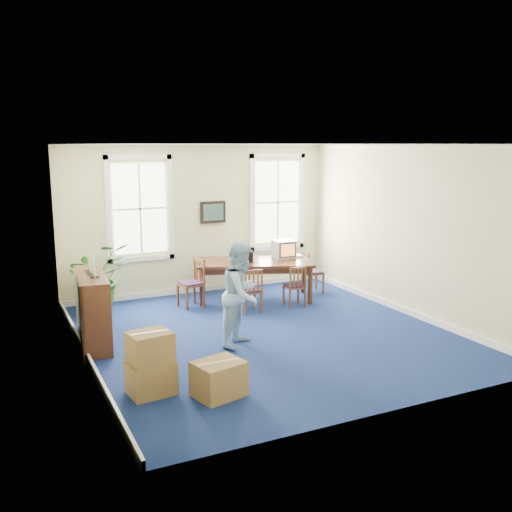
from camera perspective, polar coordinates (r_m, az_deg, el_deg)
name	(u,v)px	position (r m, az deg, el deg)	size (l,w,h in m)	color
floor	(266,334)	(9.88, 0.98, -7.79)	(6.50, 6.50, 0.00)	navy
ceiling	(266,144)	(9.35, 1.05, 11.11)	(6.50, 6.50, 0.00)	white
wall_back	(199,220)	(12.45, -5.69, 3.65)	(6.50, 6.50, 0.00)	beige
wall_front	(391,284)	(6.80, 13.36, -2.78)	(6.50, 6.50, 0.00)	beige
wall_left	(80,257)	(8.60, -17.17, -0.10)	(6.50, 6.50, 0.00)	beige
wall_right	(408,231)	(11.14, 14.97, 2.46)	(6.50, 6.50, 0.00)	beige
baseboard_back	(201,289)	(12.71, -5.51, -3.26)	(6.00, 0.04, 0.12)	white
baseboard_left	(88,358)	(9.02, -16.42, -9.74)	(0.04, 6.50, 0.12)	white
baseboard_right	(403,309)	(11.44, 14.47, -5.19)	(0.04, 6.50, 0.12)	white
window_left	(140,209)	(12.02, -11.54, 4.66)	(1.40, 0.12, 2.20)	white
window_right	(277,202)	(13.16, 2.15, 5.41)	(1.40, 0.12, 2.20)	white
wall_picture	(213,212)	(12.49, -4.33, 4.39)	(0.58, 0.06, 0.48)	black
conference_table	(255,280)	(11.95, -0.12, -2.42)	(2.40, 1.09, 0.82)	#492517
crt_tv	(284,249)	(12.19, 2.78, 0.70)	(0.41, 0.45, 0.38)	#B7B7BC
game_console	(298,256)	(12.33, 4.23, 0.02)	(0.15, 0.19, 0.05)	white
equipment_bag	(242,256)	(11.77, -1.43, -0.03)	(0.45, 0.29, 0.22)	black
chair_near_left	(250,290)	(11.02, -0.60, -3.43)	(0.39, 0.39, 0.87)	brown
chair_near_right	(294,286)	(11.46, 3.85, -2.98)	(0.38, 0.38, 0.84)	brown
chair_end_left	(191,283)	(11.41, -6.56, -2.74)	(0.44, 0.44, 0.97)	brown
chair_end_right	(313,272)	(12.60, 5.71, -1.61)	(0.40, 0.40, 0.89)	brown
man	(242,294)	(9.15, -1.44, -3.82)	(0.82, 0.64, 1.69)	#97BCDD
credenza	(93,307)	(9.61, -16.03, -4.96)	(0.44, 1.56, 1.22)	#492517
brochure_rack	(91,260)	(9.44, -16.15, -0.41)	(0.13, 0.74, 0.33)	#99999E
potted_plant	(97,277)	(11.46, -15.60, -2.04)	(1.21, 1.06, 1.35)	#1B4915
cardboard_boxes	(165,356)	(7.76, -9.13, -9.86)	(1.54, 1.54, 0.88)	olive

